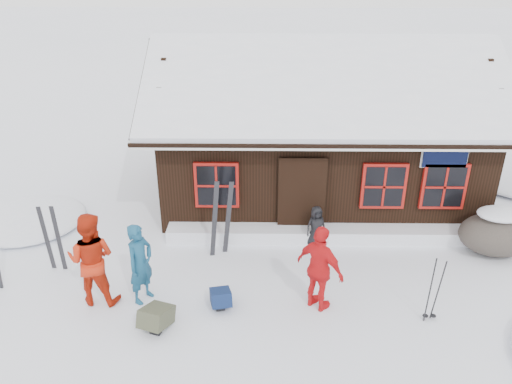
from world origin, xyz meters
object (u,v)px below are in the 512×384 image
ski_poles (434,291)px  backpack_blue (221,300)px  skier_crouched (316,226)px  skier_teal (140,264)px  skier_orange_right (320,269)px  boulder (497,233)px  skier_orange_left (91,259)px  backpack_olive (157,320)px

ski_poles → backpack_blue: bearing=175.2°
skier_crouched → skier_teal: bearing=-171.3°
skier_orange_right → ski_poles: 2.11m
boulder → skier_orange_right: bearing=-154.3°
ski_poles → backpack_blue: size_ratio=2.66×
skier_teal → skier_crouched: (3.60, 2.08, -0.33)m
skier_orange_right → boulder: skier_orange_right is taller
skier_crouched → boulder: (4.09, -0.24, -0.00)m
skier_teal → skier_orange_right: 3.45m
skier_orange_left → backpack_olive: skier_orange_left is taller
skier_orange_left → skier_teal: bearing=-173.7°
skier_orange_right → backpack_blue: bearing=43.0°
skier_teal → skier_orange_left: 0.93m
skier_teal → backpack_blue: (1.55, -0.21, -0.70)m
skier_crouched → skier_orange_right: bearing=-115.3°
skier_crouched → backpack_olive: 4.33m
skier_orange_left → backpack_blue: skier_orange_left is taller
skier_orange_right → skier_crouched: (0.16, 2.29, -0.38)m
skier_teal → skier_orange_right: skier_orange_right is taller
skier_orange_left → ski_poles: 6.46m
ski_poles → skier_orange_left: bearing=175.6°
skier_teal → backpack_blue: bearing=-69.0°
ski_poles → skier_orange_right: bearing=170.8°
skier_teal → skier_crouched: 4.17m
skier_orange_left → skier_crouched: size_ratio=1.90×
boulder → backpack_olive: bearing=-159.8°
skier_orange_right → boulder: bearing=-111.4°
skier_orange_left → boulder: size_ratio=1.14×
skier_crouched → backpack_olive: bearing=-158.8°
skier_crouched → backpack_olive: size_ratio=1.65×
skier_crouched → backpack_olive: skier_crouched is taller
backpack_blue → backpack_olive: backpack_olive is taller
skier_teal → boulder: bearing=-47.9°
skier_crouched → backpack_olive: (-3.18, -2.92, -0.34)m
boulder → backpack_blue: size_ratio=3.30×
skier_crouched → boulder: bearing=-24.7°
backpack_blue → skier_teal: bearing=160.6°
skier_crouched → boulder: 4.10m
boulder → skier_teal: bearing=-166.5°
skier_orange_left → ski_poles: size_ratio=1.41×
skier_teal → backpack_olive: size_ratio=2.72×
skier_teal → ski_poles: skier_teal is taller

